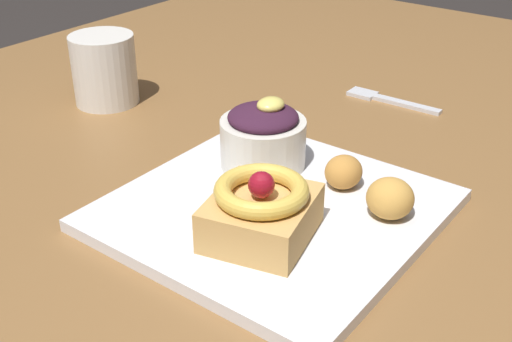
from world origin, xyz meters
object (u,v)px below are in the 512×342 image
Objects in this scene: cake_slice at (261,210)px; fritter_middle at (344,172)px; berry_ramekin at (263,137)px; coffee_mug at (104,69)px; front_plate at (273,210)px; fork at (386,100)px; fritter_front at (390,198)px.

cake_slice is 2.77× the size of fritter_middle.
berry_ramekin is 0.28m from coffee_mug.
front_plate reaches higher than fork.
cake_slice is at bearing -155.76° from front_plate.
front_plate is 3.15× the size of berry_ramekin.
fritter_middle is (0.02, 0.06, -0.00)m from fritter_front.
berry_ramekin is 2.23× the size of fritter_middle.
coffee_mug reaches higher than front_plate.
berry_ramekin is 0.26m from fork.
front_plate is 0.11m from fritter_front.
fritter_front is 0.42m from coffee_mug.
coffee_mug is (0.14, 0.35, 0.01)m from cake_slice.
fritter_front is 0.06m from fritter_middle.
fritter_middle is (0.07, -0.03, 0.02)m from front_plate.
cake_slice reaches higher than front_plate.
coffee_mug reaches higher than fritter_middle.
fritter_middle is 0.36m from coffee_mug.
fritter_front is at bearing -109.27° from fritter_middle.
front_plate is 0.09m from berry_ramekin.
coffee_mug reaches higher than fritter_front.
coffee_mug is (0.03, 0.27, 0.00)m from berry_ramekin.
berry_ramekin reaches higher than front_plate.
fritter_front is 0.48× the size of coffee_mug.
cake_slice is (-0.05, -0.02, 0.03)m from front_plate.
fritter_front is (0.09, -0.07, -0.01)m from cake_slice.
berry_ramekin is at bearing 96.63° from fritter_middle.
cake_slice is at bearing 142.56° from fritter_front.
cake_slice is 0.13m from berry_ramekin.
berry_ramekin is (0.10, 0.07, 0.01)m from cake_slice.
fritter_middle is (0.11, -0.01, -0.01)m from cake_slice.
front_plate is at bearing -136.32° from berry_ramekin.
coffee_mug reaches higher than fork.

